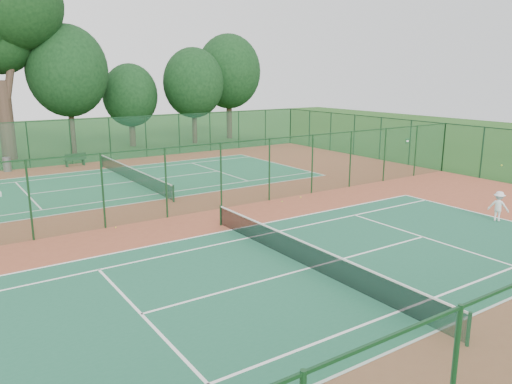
% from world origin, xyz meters
% --- Properties ---
extents(ground, '(120.00, 120.00, 0.00)m').
position_xyz_m(ground, '(0.00, 0.00, 0.00)').
color(ground, '#1F4916').
rests_on(ground, ground).
extents(red_pad, '(40.00, 36.00, 0.01)m').
position_xyz_m(red_pad, '(0.00, 0.00, 0.01)').
color(red_pad, brown).
rests_on(red_pad, ground).
extents(court_near, '(23.77, 10.97, 0.01)m').
position_xyz_m(court_near, '(0.00, -9.00, 0.01)').
color(court_near, '#1C5A3F').
rests_on(court_near, red_pad).
extents(court_far, '(23.77, 10.97, 0.01)m').
position_xyz_m(court_far, '(0.00, 9.00, 0.01)').
color(court_far, '#226C4B').
rests_on(court_far, red_pad).
extents(fence_north, '(40.00, 0.09, 3.50)m').
position_xyz_m(fence_north, '(0.00, 18.00, 1.76)').
color(fence_north, '#1B5137').
rests_on(fence_north, ground).
extents(fence_east, '(0.09, 36.00, 3.50)m').
position_xyz_m(fence_east, '(20.00, 0.00, 1.76)').
color(fence_east, '#1C552C').
rests_on(fence_east, ground).
extents(fence_divider, '(40.00, 0.09, 3.50)m').
position_xyz_m(fence_divider, '(0.00, 0.00, 1.76)').
color(fence_divider, '#174725').
rests_on(fence_divider, ground).
extents(tennis_net_near, '(0.10, 12.90, 0.97)m').
position_xyz_m(tennis_net_near, '(0.00, -9.00, 0.54)').
color(tennis_net_near, '#13361B').
rests_on(tennis_net_near, ground).
extents(tennis_net_far, '(0.10, 12.90, 0.97)m').
position_xyz_m(tennis_net_far, '(0.00, 9.00, 0.54)').
color(tennis_net_far, '#12331E').
rests_on(tennis_net_far, ground).
extents(player_near, '(0.85, 1.07, 1.45)m').
position_xyz_m(player_near, '(11.38, -9.40, 0.74)').
color(player_near, silver).
rests_on(player_near, court_near).
extents(trash_bin, '(0.66, 0.66, 1.03)m').
position_xyz_m(trash_bin, '(-6.24, 17.46, 0.53)').
color(trash_bin, slate).
rests_on(trash_bin, red_pad).
extents(bench, '(1.66, 0.66, 1.00)m').
position_xyz_m(bench, '(-1.58, 16.89, 0.52)').
color(bench, '#113219').
rests_on(bench, red_pad).
extents(stray_ball_a, '(0.07, 0.07, 0.07)m').
position_xyz_m(stray_ball_a, '(6.43, -0.55, 0.05)').
color(stray_ball_a, yellow).
rests_on(stray_ball_a, red_pad).
extents(stray_ball_b, '(0.07, 0.07, 0.07)m').
position_xyz_m(stray_ball_b, '(4.97, -0.72, 0.04)').
color(stray_ball_b, '#A5C52D').
rests_on(stray_ball_b, red_pad).
extents(stray_ball_c, '(0.06, 0.06, 0.06)m').
position_xyz_m(stray_ball_c, '(-4.24, -0.31, 0.04)').
color(stray_ball_c, yellow).
rests_on(stray_ball_c, red_pad).
extents(evergreen_row, '(39.00, 5.00, 12.00)m').
position_xyz_m(evergreen_row, '(0.50, 24.25, 0.00)').
color(evergreen_row, black).
rests_on(evergreen_row, ground).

